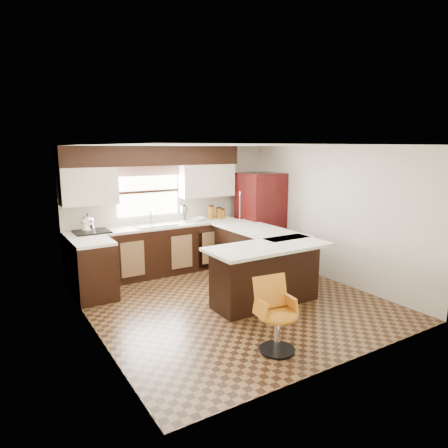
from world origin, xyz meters
TOP-DOWN VIEW (x-y plane):
  - floor at (0.00, 0.00)m, footprint 4.40×4.40m
  - ceiling at (0.00, 0.00)m, footprint 4.40×4.40m
  - wall_back at (0.00, 2.20)m, footprint 4.40×0.00m
  - wall_front at (0.00, -2.20)m, footprint 4.40×0.00m
  - wall_left at (-2.10, 0.00)m, footprint 0.00×4.40m
  - wall_right at (2.10, 0.00)m, footprint 0.00×4.40m
  - base_cab_back at (-0.45, 1.90)m, footprint 3.30×0.60m
  - base_cab_left at (-1.80, 1.25)m, footprint 0.60×0.70m
  - counter_back at (-0.45, 1.90)m, footprint 3.30×0.60m
  - counter_left at (-1.80, 1.25)m, footprint 0.60×0.70m
  - soffit at (-0.40, 2.03)m, footprint 3.40×0.35m
  - upper_cab_left at (-1.62, 2.03)m, footprint 0.94×0.35m
  - upper_cab_right at (0.68, 2.03)m, footprint 1.14×0.35m
  - window_pane at (-0.50, 2.18)m, footprint 1.20×0.02m
  - valance at (-0.50, 2.14)m, footprint 1.30×0.06m
  - sink at (-0.50, 1.88)m, footprint 0.75×0.45m
  - dishwasher at (0.55, 1.61)m, footprint 0.58×0.03m
  - cooktop at (-1.65, 1.88)m, footprint 0.58×0.50m
  - peninsula_long at (0.90, 0.62)m, footprint 0.60×1.95m
  - peninsula_return at (0.38, -0.35)m, footprint 1.65×0.60m
  - counter_pen_long at (0.95, 0.62)m, footprint 0.84×1.95m
  - counter_pen_return at (0.35, -0.44)m, footprint 1.89×0.84m
  - refrigerator at (1.68, 1.54)m, footprint 0.80×0.77m
  - bar_chair at (-0.40, -1.60)m, footprint 0.52×0.52m
  - kettle at (-1.71, 1.88)m, footprint 0.22×0.22m
  - percolator at (0.11, 1.90)m, footprint 0.14×0.14m
  - mixing_bowl at (0.42, 1.90)m, footprint 0.31×0.31m
  - canister_large at (0.72, 1.92)m, footprint 0.12×0.12m
  - canister_med at (0.91, 1.92)m, footprint 0.12×0.12m
  - canister_small at (0.98, 1.92)m, footprint 0.13×0.13m

SIDE VIEW (x-z plane):
  - floor at x=0.00m, z-range 0.00..0.00m
  - dishwasher at x=0.55m, z-range 0.04..0.82m
  - bar_chair at x=-0.40m, z-range 0.00..0.88m
  - base_cab_back at x=-0.45m, z-range 0.00..0.90m
  - base_cab_left at x=-1.80m, z-range 0.00..0.90m
  - peninsula_long at x=0.90m, z-range 0.00..0.90m
  - peninsula_return at x=0.38m, z-range 0.00..0.90m
  - counter_back at x=-0.45m, z-range 0.90..0.94m
  - counter_left at x=-1.80m, z-range 0.90..0.94m
  - counter_pen_long at x=0.95m, z-range 0.90..0.94m
  - counter_pen_return at x=0.35m, z-range 0.90..0.94m
  - refrigerator at x=1.68m, z-range 0.00..1.86m
  - cooktop at x=-1.65m, z-range 0.94..0.97m
  - sink at x=-0.50m, z-range 0.95..0.98m
  - mixing_bowl at x=0.42m, z-range 0.95..1.01m
  - canister_small at x=0.98m, z-range 0.95..1.11m
  - canister_med at x=0.91m, z-range 0.95..1.15m
  - canister_large at x=0.72m, z-range 0.95..1.20m
  - percolator at x=0.11m, z-range 0.95..1.26m
  - kettle at x=-1.71m, z-range 0.97..1.27m
  - wall_back at x=0.00m, z-range -1.00..3.40m
  - wall_front at x=0.00m, z-range -1.00..3.40m
  - wall_left at x=-2.10m, z-range -1.00..3.40m
  - wall_right at x=2.10m, z-range -1.00..3.40m
  - window_pane at x=-0.50m, z-range 1.10..2.00m
  - upper_cab_left at x=-1.62m, z-range 1.40..2.04m
  - upper_cab_right at x=0.68m, z-range 1.40..2.04m
  - valance at x=-0.50m, z-range 1.85..2.03m
  - soffit at x=-0.40m, z-range 2.04..2.40m
  - ceiling at x=0.00m, z-range 2.40..2.40m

